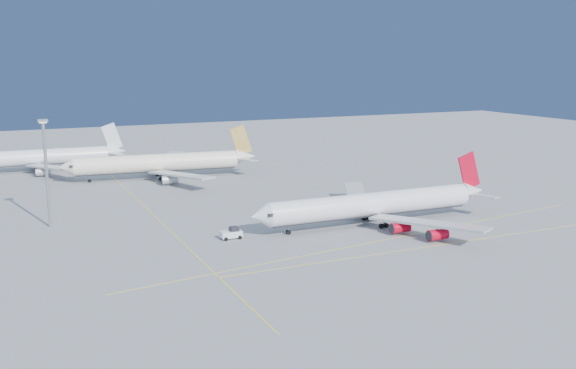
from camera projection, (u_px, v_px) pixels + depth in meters
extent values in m
plane|color=slate|center=(372.00, 233.00, 140.89)|extent=(500.00, 500.00, 0.00)
cube|color=yellow|center=(429.00, 246.00, 130.46)|extent=(90.00, 0.18, 0.02)
cube|color=yellow|center=(387.00, 239.00, 135.54)|extent=(118.86, 16.88, 0.02)
cube|color=yellow|center=(159.00, 221.00, 151.24)|extent=(0.18, 140.00, 0.02)
cylinder|color=white|center=(372.00, 204.00, 147.00)|extent=(51.45, 5.64, 5.33)
cone|color=white|center=(260.00, 216.00, 135.79)|extent=(4.16, 5.35, 5.33)
cone|color=white|center=(472.00, 191.00, 158.58)|extent=(6.46, 5.10, 5.06)
cube|color=black|center=(267.00, 213.00, 136.39)|extent=(1.50, 5.07, 0.64)
cube|color=#B7B7BC|center=(428.00, 223.00, 135.84)|extent=(15.79, 26.05, 0.50)
cube|color=#B7B7BC|center=(357.00, 196.00, 162.49)|extent=(16.05, 25.96, 0.50)
cube|color=red|center=(469.00, 171.00, 157.03)|extent=(7.06, 0.46, 9.71)
cylinder|color=gray|center=(288.00, 227.00, 139.10)|extent=(0.22, 0.22, 2.11)
cylinder|color=black|center=(288.00, 232.00, 139.31)|extent=(1.01, 0.65, 1.01)
cylinder|color=gray|center=(384.00, 221.00, 144.63)|extent=(0.29, 0.29, 2.11)
cylinder|color=black|center=(384.00, 225.00, 144.84)|extent=(1.01, 0.83, 1.01)
cylinder|color=gray|center=(367.00, 214.00, 151.36)|extent=(0.29, 0.29, 2.11)
cylinder|color=black|center=(366.00, 218.00, 151.56)|extent=(1.01, 0.83, 1.01)
cylinder|color=red|center=(400.00, 227.00, 138.96)|extent=(4.42, 2.32, 2.30)
cylinder|color=red|center=(438.00, 235.00, 133.39)|extent=(4.42, 2.32, 2.30)
cylinder|color=red|center=(353.00, 208.00, 157.04)|extent=(4.42, 2.32, 2.30)
cylinder|color=red|center=(351.00, 200.00, 165.76)|extent=(4.42, 2.32, 2.30)
cylinder|color=silver|center=(157.00, 163.00, 203.18)|extent=(51.19, 10.77, 5.58)
cone|color=silver|center=(66.00, 167.00, 194.45)|extent=(4.95, 6.00, 5.58)
cone|color=silver|center=(245.00, 156.00, 212.18)|extent=(7.36, 5.97, 5.30)
cube|color=black|center=(72.00, 165.00, 194.93)|extent=(2.10, 5.43, 0.68)
cube|color=#B7B7BC|center=(180.00, 175.00, 190.69)|extent=(14.15, 27.46, 0.54)
cube|color=#B7B7BC|center=(166.00, 160.00, 219.24)|extent=(18.75, 25.93, 0.54)
cube|color=gold|center=(241.00, 140.00, 210.66)|extent=(7.53, 1.21, 10.35)
cylinder|color=gray|center=(89.00, 177.00, 197.24)|extent=(0.23, 0.23, 2.25)
cylinder|color=black|center=(90.00, 181.00, 197.46)|extent=(1.14, 0.79, 1.08)
cylinder|color=gray|center=(163.00, 175.00, 200.46)|extent=(0.31, 0.31, 2.25)
cylinder|color=black|center=(163.00, 179.00, 200.68)|extent=(1.16, 0.99, 1.08)
cylinder|color=gray|center=(159.00, 171.00, 207.82)|extent=(0.31, 0.31, 2.25)
cylinder|color=black|center=(159.00, 174.00, 208.04)|extent=(1.16, 0.99, 1.08)
cylinder|color=#B7B7BC|center=(170.00, 180.00, 192.71)|extent=(4.92, 2.92, 2.45)
cylinder|color=#B7B7BC|center=(159.00, 167.00, 216.17)|extent=(4.92, 2.92, 2.45)
cylinder|color=white|center=(36.00, 157.00, 215.76)|extent=(47.16, 6.70, 5.27)
cone|color=white|center=(117.00, 151.00, 225.90)|extent=(6.73, 5.20, 5.00)
cube|color=#B7B7BC|center=(52.00, 167.00, 204.80)|extent=(14.84, 25.14, 0.52)
cube|color=#B7B7BC|center=(47.00, 155.00, 230.59)|extent=(16.11, 24.72, 0.52)
cube|color=silver|center=(112.00, 137.00, 224.34)|extent=(7.24, 0.64, 9.95)
cylinder|color=gray|center=(40.00, 168.00, 213.35)|extent=(0.30, 0.30, 2.16)
cylinder|color=black|center=(40.00, 171.00, 213.56)|extent=(1.06, 0.88, 1.03)
cylinder|color=gray|center=(39.00, 165.00, 220.14)|extent=(0.30, 0.30, 2.16)
cylinder|color=black|center=(39.00, 168.00, 220.35)|extent=(1.06, 0.88, 1.03)
cylinder|color=#B7B7BC|center=(43.00, 172.00, 206.42)|extent=(4.58, 2.49, 2.35)
cylinder|color=#B7B7BC|center=(40.00, 161.00, 227.62)|extent=(4.58, 2.49, 2.35)
cube|color=white|center=(231.00, 234.00, 135.95)|extent=(4.46, 2.24, 1.34)
cube|color=black|center=(234.00, 229.00, 136.02)|extent=(1.79, 1.90, 1.00)
cylinder|color=black|center=(226.00, 239.00, 134.39)|extent=(0.78, 0.39, 0.78)
cylinder|color=black|center=(222.00, 236.00, 136.47)|extent=(0.78, 0.39, 0.78)
cylinder|color=black|center=(240.00, 237.00, 135.66)|extent=(0.78, 0.39, 0.78)
cylinder|color=black|center=(236.00, 235.00, 137.75)|extent=(0.78, 0.39, 0.78)
cylinder|color=gray|center=(47.00, 175.00, 143.22)|extent=(0.67, 0.67, 24.00)
cube|color=gray|center=(43.00, 120.00, 140.85)|extent=(2.11, 2.11, 0.48)
cube|color=white|center=(43.00, 122.00, 140.92)|extent=(1.54, 1.54, 0.24)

